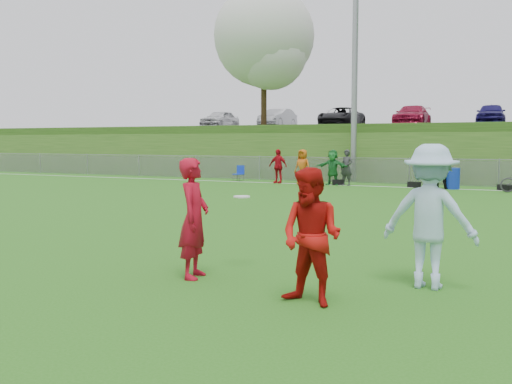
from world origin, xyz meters
The scene contains 16 objects.
ground centered at (0.00, 0.00, 0.00)m, with size 120.00×120.00×0.00m, color #256615.
sideline_far centered at (0.00, 18.00, 0.01)m, with size 60.00×0.10×0.01m, color white.
fence centered at (0.00, 20.00, 0.65)m, with size 58.00×0.06×1.30m.
light_pole centered at (-3.00, 20.80, 6.71)m, with size 1.20×0.40×12.15m.
berm centered at (0.00, 31.00, 1.50)m, with size 120.00×18.00×3.00m, color #234914.
parking_lot centered at (0.00, 33.00, 3.05)m, with size 120.00×12.00×0.10m, color black.
tree_white_flowering centered at (-9.84, 24.92, 8.32)m, with size 6.30×6.30×8.78m.
car_row centered at (-1.17, 32.00, 3.82)m, with size 32.04×5.18×1.44m.
spectator_row centered at (-2.85, 18.00, 0.85)m, with size 8.80×0.84×1.69m.
gear_bags centered at (1.01, 18.10, 0.13)m, with size 7.91×0.51×0.26m.
player_red_left centered at (0.45, -0.74, 0.92)m, with size 0.67×0.44×1.83m, color #A30B1E.
player_red_center centered at (2.56, -1.36, 0.88)m, with size 0.85×0.67×1.76m, color #B3100C.
player_blue centered at (3.79, 0.16, 1.02)m, with size 1.32×0.76×2.05m, color #A7CAE8.
frisbee centered at (0.83, 0.13, 1.19)m, with size 0.27×0.27×0.03m.
recycling_bin centered at (2.21, 18.03, 0.46)m, with size 0.61×0.61×0.92m, color #0F2CA6.
camp_chair centered at (-8.51, 18.49, 0.24)m, with size 0.51×0.52×0.82m.
Camera 1 is at (4.94, -8.12, 2.08)m, focal length 40.00 mm.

